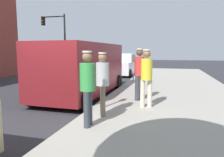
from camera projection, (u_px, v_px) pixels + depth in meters
The scene contains 11 objects.
ground_plane at pixel (54, 114), 6.31m from camera, with size 80.00×80.00×0.00m, color #2D2D33.
sidewalk_slab at pixel (177, 121), 5.40m from camera, with size 5.00×32.00×0.15m, color #9E998E.
parking_meter_near at pixel (102, 74), 6.30m from camera, with size 0.14×0.18×1.52m.
parking_meter_far at pixel (134, 63), 11.77m from camera, with size 0.14×0.18×1.52m.
pedestrian_in_gray at pixel (103, 80), 5.57m from camera, with size 0.34×0.35×1.67m.
pedestrian_in_red at pixel (139, 71), 7.31m from camera, with size 0.34×0.34×1.79m.
pedestrian_in_green at pixel (88, 84), 4.74m from camera, with size 0.34×0.36×1.71m.
pedestrian_in_yellow at pixel (146, 74), 6.37m from camera, with size 0.35×0.34×1.75m.
parked_van at pixel (83, 68), 8.69m from camera, with size 2.23×5.25×2.15m.
parked_sedan_ahead at pixel (123, 65), 16.74m from camera, with size 2.01×4.43×1.65m.
traffic_light_corner at pixel (56, 33), 19.82m from camera, with size 2.48×0.42×5.20m.
Camera 1 is at (3.25, -5.47, 1.85)m, focal length 34.18 mm.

